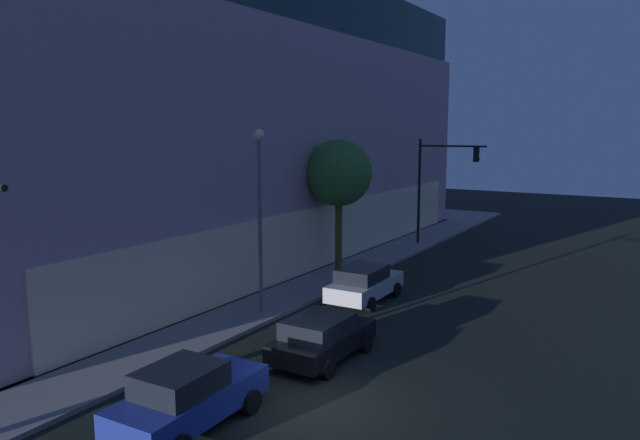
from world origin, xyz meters
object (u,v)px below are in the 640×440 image
Objects in this scene: modern_building at (135,123)px; car_silver at (364,283)px; traffic_light_far_corner at (439,175)px; sidewalk_tree at (339,174)px; car_blue at (188,396)px; car_black at (322,337)px; street_lamp_sidewalk at (260,198)px.

modern_building reaches higher than car_silver.
traffic_light_far_corner is 9.75m from sidewalk_tree.
car_black is (5.69, -0.57, -0.07)m from car_blue.
traffic_light_far_corner is at bearing -62.90° from modern_building.
street_lamp_sidewalk is 1.66× the size of car_blue.
modern_building is 5.29× the size of street_lamp_sidewalk.
modern_building is 18.79m from street_lamp_sidewalk.
modern_building is at bearing 117.10° from traffic_light_far_corner.
street_lamp_sidewalk is 6.24m from car_silver.
car_blue is at bearing -174.03° from car_silver.
street_lamp_sidewalk is at bearing 176.45° from traffic_light_far_corner.
sidewalk_tree is 1.64× the size of car_black.
traffic_light_far_corner is at bearing -11.69° from sidewalk_tree.
street_lamp_sidewalk is 1.08× the size of sidewalk_tree.
car_silver is at bearing -103.74° from modern_building.
modern_building is 5.80× the size of traffic_light_far_corner.
sidewalk_tree reaches higher than car_black.
car_black is at bearing -170.23° from traffic_light_far_corner.
traffic_light_far_corner is 21.11m from car_black.
traffic_light_far_corner is 26.57m from car_blue.
traffic_light_far_corner is 1.52× the size of car_silver.
car_black is 0.94× the size of car_silver.
modern_building is at bearing 62.36° from street_lamp_sidewalk.
car_blue is (-8.58, -4.05, -3.99)m from street_lamp_sidewalk.
traffic_light_far_corner is 0.98× the size of sidewalk_tree.
modern_building is 8.80× the size of car_silver.
sidewalk_tree reaches higher than car_silver.
car_blue is at bearing -163.48° from sidewalk_tree.
sidewalk_tree is 1.55× the size of car_silver.
car_blue is (-16.61, -4.93, -4.40)m from sidewalk_tree.
street_lamp_sidewalk is 1.76× the size of car_black.
car_blue reaches higher than car_black.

